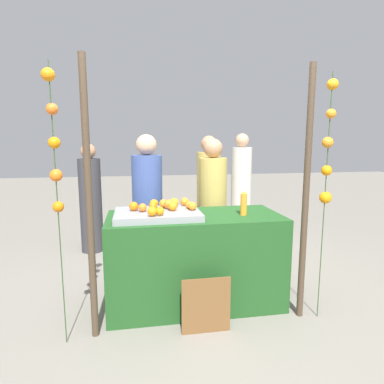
{
  "coord_description": "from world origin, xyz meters",
  "views": [
    {
      "loc": [
        -0.54,
        -2.98,
        1.59
      ],
      "look_at": [
        0.0,
        0.15,
        1.09
      ],
      "focal_mm": 30.35,
      "sensor_mm": 36.0,
      "label": 1
    }
  ],
  "objects_px": {
    "stall_counter": "(195,259)",
    "vendor_right": "(212,213)",
    "orange_0": "(173,206)",
    "vendor_left": "(148,215)",
    "orange_1": "(163,203)",
    "chalkboard_sign": "(205,306)",
    "juice_bottle": "(244,204)"
  },
  "relations": [
    {
      "from": "stall_counter",
      "to": "vendor_right",
      "type": "relative_size",
      "value": 1.03
    },
    {
      "from": "orange_0",
      "to": "vendor_right",
      "type": "bearing_deg",
      "value": 51.54
    },
    {
      "from": "vendor_left",
      "to": "orange_1",
      "type": "bearing_deg",
      "value": -74.14
    },
    {
      "from": "orange_1",
      "to": "chalkboard_sign",
      "type": "height_order",
      "value": "orange_1"
    },
    {
      "from": "orange_1",
      "to": "vendor_right",
      "type": "distance_m",
      "value": 0.85
    },
    {
      "from": "juice_bottle",
      "to": "stall_counter",
      "type": "bearing_deg",
      "value": 170.41
    },
    {
      "from": "orange_0",
      "to": "juice_bottle",
      "type": "relative_size",
      "value": 0.38
    },
    {
      "from": "chalkboard_sign",
      "to": "vendor_left",
      "type": "relative_size",
      "value": 0.3
    },
    {
      "from": "chalkboard_sign",
      "to": "vendor_left",
      "type": "height_order",
      "value": "vendor_left"
    },
    {
      "from": "juice_bottle",
      "to": "vendor_right",
      "type": "relative_size",
      "value": 0.14
    },
    {
      "from": "juice_bottle",
      "to": "chalkboard_sign",
      "type": "xyz_separation_m",
      "value": [
        -0.47,
        -0.45,
        -0.76
      ]
    },
    {
      "from": "stall_counter",
      "to": "orange_0",
      "type": "height_order",
      "value": "orange_0"
    },
    {
      "from": "chalkboard_sign",
      "to": "vendor_right",
      "type": "height_order",
      "value": "vendor_right"
    },
    {
      "from": "juice_bottle",
      "to": "chalkboard_sign",
      "type": "relative_size",
      "value": 0.46
    },
    {
      "from": "orange_0",
      "to": "orange_1",
      "type": "xyz_separation_m",
      "value": [
        -0.07,
        0.16,
        -0.0
      ]
    },
    {
      "from": "stall_counter",
      "to": "vendor_left",
      "type": "height_order",
      "value": "vendor_left"
    },
    {
      "from": "stall_counter",
      "to": "vendor_left",
      "type": "distance_m",
      "value": 0.8
    },
    {
      "from": "stall_counter",
      "to": "vendor_right",
      "type": "bearing_deg",
      "value": 62.8
    },
    {
      "from": "orange_1",
      "to": "juice_bottle",
      "type": "relative_size",
      "value": 0.36
    },
    {
      "from": "orange_0",
      "to": "vendor_left",
      "type": "xyz_separation_m",
      "value": [
        -0.21,
        0.64,
        -0.22
      ]
    },
    {
      "from": "juice_bottle",
      "to": "vendor_right",
      "type": "xyz_separation_m",
      "value": [
        -0.13,
        0.72,
        -0.24
      ]
    },
    {
      "from": "vendor_left",
      "to": "chalkboard_sign",
      "type": "bearing_deg",
      "value": -69.4
    },
    {
      "from": "stall_counter",
      "to": "vendor_left",
      "type": "bearing_deg",
      "value": 125.69
    },
    {
      "from": "orange_0",
      "to": "stall_counter",
      "type": "bearing_deg",
      "value": 11.8
    },
    {
      "from": "stall_counter",
      "to": "vendor_left",
      "type": "xyz_separation_m",
      "value": [
        -0.42,
        0.59,
        0.33
      ]
    },
    {
      "from": "stall_counter",
      "to": "orange_0",
      "type": "distance_m",
      "value": 0.59
    },
    {
      "from": "juice_bottle",
      "to": "chalkboard_sign",
      "type": "bearing_deg",
      "value": -136.07
    },
    {
      "from": "orange_0",
      "to": "chalkboard_sign",
      "type": "bearing_deg",
      "value": -66.33
    },
    {
      "from": "orange_1",
      "to": "chalkboard_sign",
      "type": "xyz_separation_m",
      "value": [
        0.28,
        -0.64,
        -0.75
      ]
    },
    {
      "from": "orange_0",
      "to": "chalkboard_sign",
      "type": "height_order",
      "value": "orange_0"
    },
    {
      "from": "stall_counter",
      "to": "orange_1",
      "type": "xyz_separation_m",
      "value": [
        -0.29,
        0.11,
        0.54
      ]
    },
    {
      "from": "vendor_right",
      "to": "orange_1",
      "type": "bearing_deg",
      "value": -139.54
    }
  ]
}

